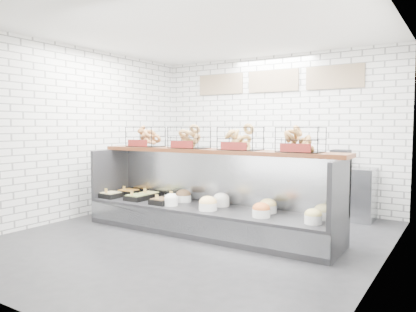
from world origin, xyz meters
The scene contains 5 objects.
ground centered at (0.00, 0.00, 0.00)m, with size 5.50×5.50×0.00m, color black.
room_shell centered at (0.00, 0.60, 2.06)m, with size 5.02×5.51×3.01m.
display_case centered at (0.00, 0.35, 0.33)m, with size 4.00×0.90×1.20m.
bagel_shelf centered at (0.00, 0.52, 1.39)m, with size 4.10×0.50×0.40m.
prep_counter centered at (-0.01, 2.43, 0.47)m, with size 4.00×0.60×1.20m.
Camera 1 is at (3.28, -4.74, 1.61)m, focal length 35.00 mm.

